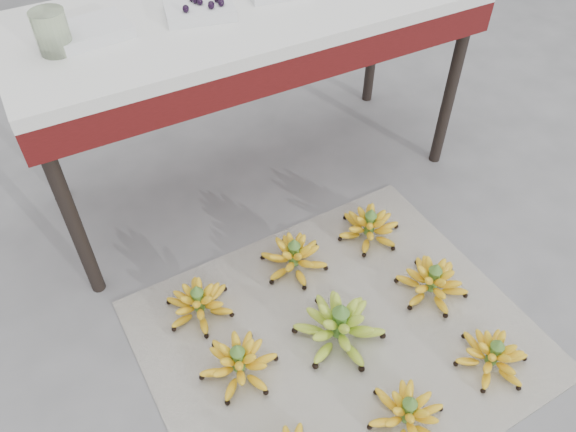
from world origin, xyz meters
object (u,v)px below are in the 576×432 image
bunch_mid_center (339,326)px  tray_left (200,9)px  bunch_back_right (369,227)px  newspaper_mat (338,337)px  bunch_mid_left (239,362)px  bunch_front_right (493,356)px  bunch_back_left (199,303)px  bunch_back_center (294,257)px  tray_far_left (91,31)px  glass_jar (52,32)px  vendor_table (248,27)px  bunch_mid_right (432,282)px  bunch_front_center (407,413)px

bunch_mid_center → tray_left: bearing=86.7°
bunch_mid_center → bunch_back_right: 0.49m
newspaper_mat → bunch_mid_left: (-0.35, 0.04, 0.06)m
bunch_mid_left → tray_left: tray_left is taller
bunch_front_right → bunch_back_left: size_ratio=1.11×
bunch_mid_left → bunch_back_right: 0.76m
bunch_mid_left → tray_left: 1.16m
bunch_mid_left → bunch_back_center: bearing=53.0°
bunch_back_left → tray_far_left: 0.95m
bunch_mid_left → glass_jar: (-0.18, 0.80, 0.81)m
bunch_front_right → vendor_table: 1.39m
bunch_back_right → bunch_back_left: bearing=-157.4°
newspaper_mat → bunch_back_center: (0.02, 0.35, 0.05)m
newspaper_mat → bunch_mid_right: bunch_mid_right is taller
tray_left → glass_jar: bearing=-177.7°
newspaper_mat → bunch_back_center: 0.35m
bunch_mid_right → bunch_back_center: bearing=139.2°
bunch_back_right → glass_jar: size_ratio=2.47×
bunch_back_center → bunch_front_right: bearing=-80.5°
bunch_back_left → tray_far_left: size_ratio=1.12×
bunch_mid_left → bunch_mid_center: (0.35, -0.04, 0.01)m
bunch_mid_center → bunch_back_center: bearing=80.0°
bunch_front_center → bunch_mid_left: (-0.37, 0.39, 0.00)m
bunch_mid_left → bunch_back_left: bearing=108.7°
bunch_mid_right → tray_far_left: tray_far_left is taller
bunch_mid_center → bunch_back_center: bunch_mid_center is taller
bunch_back_left → tray_far_left: tray_far_left is taller
vendor_table → glass_jar: bearing=-177.2°
newspaper_mat → bunch_mid_center: bearing=56.1°
tray_left → glass_jar: (-0.47, -0.02, 0.04)m
bunch_back_left → vendor_table: (0.49, 0.56, 0.65)m
bunch_front_center → bunch_back_right: bunch_back_right is taller
bunch_back_center → bunch_back_right: (0.34, -0.00, -0.00)m
bunch_mid_center → bunch_back_center: 0.34m
bunch_mid_center → tray_left: (-0.06, 0.86, 0.75)m
bunch_front_center → bunch_front_right: 0.36m
bunch_mid_left → bunch_back_center: 0.47m
bunch_mid_center → bunch_back_left: size_ratio=1.23×
newspaper_mat → glass_jar: 1.32m
vendor_table → tray_far_left: (-0.53, 0.01, 0.11)m
bunch_mid_left → bunch_back_right: (0.70, 0.30, -0.00)m
bunch_front_right → glass_jar: size_ratio=2.40×
bunch_front_center → glass_jar: glass_jar is taller
bunch_mid_right → bunch_back_right: size_ratio=0.81×
bunch_back_center → bunch_mid_left: bearing=-159.9°
glass_jar → bunch_back_left: bearing=-73.8°
vendor_table → glass_jar: glass_jar is taller
vendor_table → tray_far_left: bearing=178.5°
newspaper_mat → bunch_back_left: size_ratio=4.54×
bunch_front_right → vendor_table: size_ratio=0.18×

